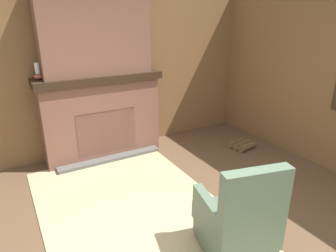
% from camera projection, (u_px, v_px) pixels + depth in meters
% --- Properties ---
extents(ground_plane, '(14.00, 14.00, 0.00)m').
position_uv_depth(ground_plane, '(189.00, 252.00, 2.94)').
color(ground_plane, brown).
extents(wood_panel_wall_left, '(0.06, 6.13, 2.65)m').
position_uv_depth(wood_panel_wall_left, '(94.00, 73.00, 4.75)').
color(wood_panel_wall_left, brown).
rests_on(wood_panel_wall_left, ground).
extents(fireplace_hearth, '(0.63, 1.93, 1.34)m').
position_uv_depth(fireplace_hearth, '(102.00, 117.00, 4.77)').
color(fireplace_hearth, brown).
rests_on(fireplace_hearth, ground).
extents(chimney_breast, '(0.37, 1.61, 1.29)m').
position_uv_depth(chimney_breast, '(95.00, 30.00, 4.32)').
color(chimney_breast, brown).
rests_on(chimney_breast, fireplace_hearth).
extents(area_rug, '(4.07, 2.02, 0.01)m').
position_uv_depth(area_rug, '(152.00, 235.00, 3.16)').
color(area_rug, tan).
rests_on(area_rug, ground).
extents(armchair, '(0.80, 0.74, 1.05)m').
position_uv_depth(armchair, '(237.00, 224.00, 2.78)').
color(armchair, '#516651').
rests_on(armchair, ground).
extents(firewood_stack, '(0.40, 0.42, 0.11)m').
position_uv_depth(firewood_stack, '(242.00, 145.00, 5.23)').
color(firewood_stack, brown).
rests_on(firewood_stack, ground).
extents(oil_lamp_vase, '(0.13, 0.13, 0.23)m').
position_uv_depth(oil_lamp_vase, '(38.00, 74.00, 4.16)').
color(oil_lamp_vase, '#B24C42').
rests_on(oil_lamp_vase, fireplace_hearth).
extents(storage_case, '(0.15, 0.26, 0.13)m').
position_uv_depth(storage_case, '(139.00, 66.00, 4.88)').
color(storage_case, black).
rests_on(storage_case, fireplace_hearth).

